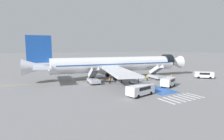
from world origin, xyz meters
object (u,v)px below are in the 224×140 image
service_van_2 (204,74)px  ground_crew_3 (147,77)px  baggage_cart (134,82)px  service_van_1 (168,81)px  fuel_tanker (65,67)px  boarding_stairs_aft (93,79)px  airliner (115,64)px  traffic_cone_0 (171,75)px  boarding_stairs_forward (156,75)px  ground_crew_2 (138,77)px  ground_crew_1 (122,79)px  service_van_3 (141,89)px  ground_crew_0 (110,80)px

service_van_2 → ground_crew_3: bearing=116.4°
baggage_cart → service_van_1: bearing=136.1°
baggage_cart → ground_crew_3: 5.42m
fuel_tanker → service_van_2: 45.00m
boarding_stairs_aft → service_van_2: (29.45, -8.57, 0.08)m
airliner → traffic_cone_0: 18.04m
boarding_stairs_forward → service_van_2: (12.22, -5.86, 0.10)m
ground_crew_2 → boarding_stairs_aft: bearing=106.1°
boarding_stairs_aft → service_van_2: 30.68m
airliner → baggage_cart: airliner is taller
boarding_stairs_aft → ground_crew_1: boarding_stairs_aft is taller
baggage_cart → service_van_3: bearing=70.5°
airliner → ground_crew_1: 7.36m
airliner → baggage_cart: (0.42, -8.21, -3.68)m
service_van_2 → ground_crew_3: 16.76m
baggage_cart → ground_crew_2: ground_crew_2 is taller
service_van_1 → traffic_cone_0: service_van_1 is taller
service_van_1 → ground_crew_0: 13.06m
service_van_1 → ground_crew_0: service_van_1 is taller
fuel_tanker → traffic_cone_0: bearing=-138.7°
ground_crew_1 → ground_crew_3: size_ratio=1.05×
ground_crew_1 → ground_crew_2: bearing=16.5°
fuel_tanker → baggage_cart: size_ratio=3.84×
service_van_2 → traffic_cone_0: 8.58m
service_van_2 → boarding_stairs_forward: bearing=108.1°
service_van_3 → ground_crew_0: service_van_3 is taller
ground_crew_1 → fuel_tanker: bearing=125.8°
boarding_stairs_aft → service_van_3: size_ratio=0.95×
boarding_stairs_aft → ground_crew_2: size_ratio=2.92×
baggage_cart → ground_crew_0: (-5.05, 2.57, 0.66)m
fuel_tanker → baggage_cart: (8.42, -30.14, -1.45)m
boarding_stairs_aft → boarding_stairs_forward: bearing=0.0°
service_van_3 → ground_crew_2: size_ratio=3.05×
airliner → boarding_stairs_forward: bearing=66.1°
boarding_stairs_aft → baggage_cart: (8.24, -4.86, -0.76)m
baggage_cart → ground_crew_2: (2.25, 1.16, 0.83)m
boarding_stairs_forward → ground_crew_1: boarding_stairs_forward is taller
airliner → boarding_stairs_aft: airliner is taller
airliner → fuel_tanker: airliner is taller
airliner → fuel_tanker: size_ratio=4.15×
baggage_cart → ground_crew_3: bearing=-155.1°
service_van_3 → ground_crew_3: service_van_3 is taller
ground_crew_1 → ground_crew_2: size_ratio=0.93×
boarding_stairs_forward → ground_crew_3: 3.87m
boarding_stairs_forward → baggage_cart: 9.27m
service_van_2 → fuel_tanker: bearing=84.9°
traffic_cone_0 → service_van_3: bearing=-150.4°
ground_crew_2 → ground_crew_3: (2.97, 0.12, -0.14)m
ground_crew_2 → service_van_2: bearing=-68.9°
ground_crew_1 → traffic_cone_0: ground_crew_1 is taller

